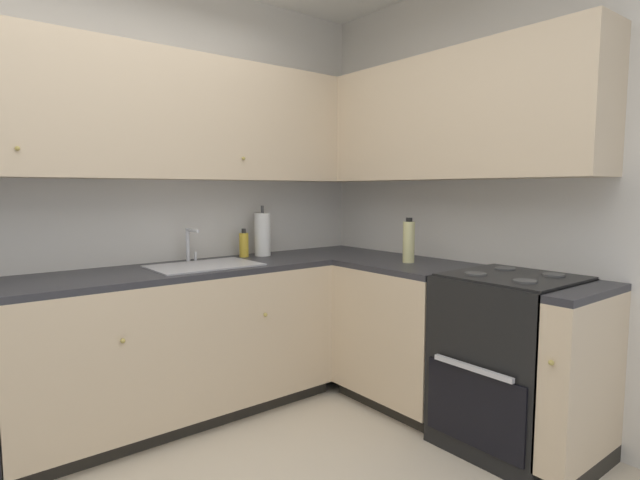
% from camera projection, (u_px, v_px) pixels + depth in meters
% --- Properties ---
extents(wall_back, '(4.05, 0.05, 2.64)m').
position_uv_depth(wall_back, '(76.00, 196.00, 2.83)').
color(wall_back, silver).
rests_on(wall_back, ground_plane).
extents(wall_right, '(0.05, 3.31, 2.64)m').
position_uv_depth(wall_right, '(533.00, 196.00, 2.81)').
color(wall_right, silver).
rests_on(wall_right, ground_plane).
extents(lower_cabinets_back, '(1.86, 0.62, 0.87)m').
position_uv_depth(lower_cabinets_back, '(178.00, 346.00, 2.95)').
color(lower_cabinets_back, beige).
rests_on(lower_cabinets_back, ground_plane).
extents(countertop_back, '(3.06, 0.60, 0.03)m').
position_uv_depth(countertop_back, '(176.00, 271.00, 2.90)').
color(countertop_back, '#2D2D33').
rests_on(countertop_back, lower_cabinets_back).
extents(lower_cabinets_right, '(0.62, 1.54, 0.87)m').
position_uv_depth(lower_cabinets_right, '(429.00, 342.00, 3.04)').
color(lower_cabinets_right, beige).
rests_on(lower_cabinets_right, ground_plane).
extents(countertop_right, '(0.60, 1.54, 0.03)m').
position_uv_depth(countertop_right, '(431.00, 269.00, 2.99)').
color(countertop_right, '#2D2D33').
rests_on(countertop_right, lower_cabinets_right).
extents(oven_range, '(0.68, 0.62, 1.06)m').
position_uv_depth(oven_range, '(511.00, 361.00, 2.64)').
color(oven_range, black).
rests_on(oven_range, ground_plane).
extents(upper_cabinets_back, '(2.74, 0.34, 0.73)m').
position_uv_depth(upper_cabinets_back, '(134.00, 114.00, 2.82)').
color(upper_cabinets_back, beige).
extents(upper_cabinets_right, '(0.32, 2.07, 0.73)m').
position_uv_depth(upper_cabinets_right, '(432.00, 121.00, 3.09)').
color(upper_cabinets_right, beige).
extents(sink, '(0.62, 0.40, 0.10)m').
position_uv_depth(sink, '(205.00, 273.00, 2.98)').
color(sink, '#B7B7BC').
rests_on(sink, countertop_back).
extents(faucet, '(0.07, 0.16, 0.21)m').
position_uv_depth(faucet, '(190.00, 242.00, 3.13)').
color(faucet, silver).
rests_on(faucet, countertop_back).
extents(soap_bottle, '(0.06, 0.06, 0.19)m').
position_uv_depth(soap_bottle, '(244.00, 245.00, 3.37)').
color(soap_bottle, gold).
rests_on(soap_bottle, countertop_back).
extents(paper_towel_roll, '(0.11, 0.11, 0.35)m').
position_uv_depth(paper_towel_roll, '(263.00, 234.00, 3.44)').
color(paper_towel_roll, white).
rests_on(paper_towel_roll, countertop_back).
extents(oil_bottle, '(0.07, 0.07, 0.28)m').
position_uv_depth(oil_bottle, '(409.00, 241.00, 3.12)').
color(oil_bottle, beige).
rests_on(oil_bottle, countertop_right).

